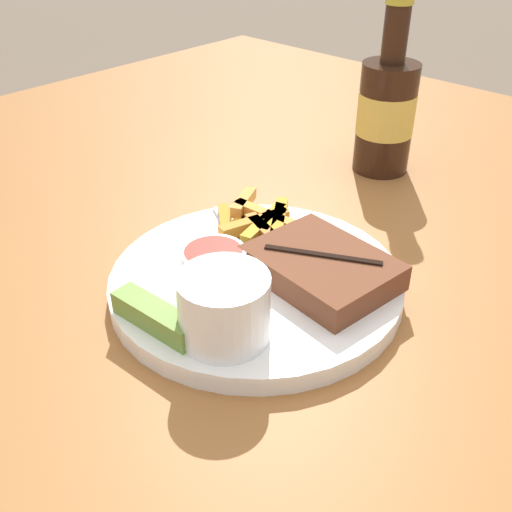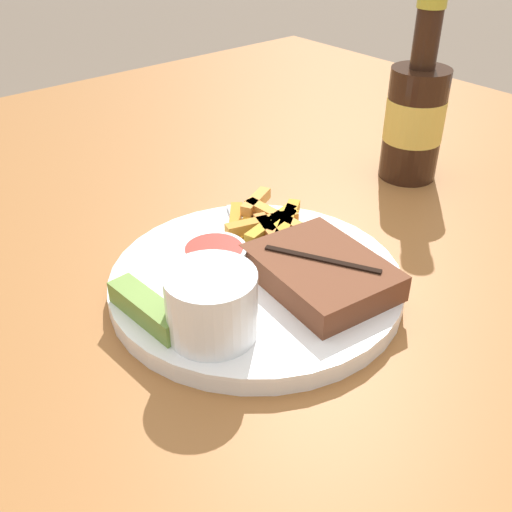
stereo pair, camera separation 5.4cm
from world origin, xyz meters
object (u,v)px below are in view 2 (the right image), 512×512
object	(u,v)px
coleslaw_cup	(211,301)
dipping_sauce_cup	(214,258)
fork_utensil	(242,234)
beer_bottle	(415,117)
pickle_spear	(147,309)
steak_portion	(321,272)
dinner_plate	(256,282)
knife_utensil	(286,264)

from	to	relation	value
coleslaw_cup	dipping_sauce_cup	size ratio (longest dim) A/B	1.21
fork_utensil	beer_bottle	distance (m)	0.28
beer_bottle	dipping_sauce_cup	bearing A→B (deg)	-83.87
pickle_spear	steak_portion	bearing A→B (deg)	68.34
dinner_plate	pickle_spear	xyz separation A→B (m)	(-0.01, -0.11, 0.02)
fork_utensil	coleslaw_cup	bearing A→B (deg)	-19.48
coleslaw_cup	fork_utensil	size ratio (longest dim) A/B	0.59
dinner_plate	fork_utensil	size ratio (longest dim) A/B	2.19
beer_bottle	dinner_plate	bearing A→B (deg)	-78.07
beer_bottle	pickle_spear	bearing A→B (deg)	-82.38
fork_utensil	pickle_spear	bearing A→B (deg)	-41.40
pickle_spear	dipping_sauce_cup	bearing A→B (deg)	103.37
dipping_sauce_cup	beer_bottle	bearing A→B (deg)	96.13
pickle_spear	beer_bottle	xyz separation A→B (m)	(-0.06, 0.42, 0.05)
pickle_spear	fork_utensil	bearing A→B (deg)	110.19
knife_utensil	dinner_plate	bearing A→B (deg)	-161.14
coleslaw_cup	pickle_spear	distance (m)	0.06
dinner_plate	pickle_spear	world-z (taller)	pickle_spear
dinner_plate	dipping_sauce_cup	bearing A→B (deg)	-138.80
pickle_spear	fork_utensil	size ratio (longest dim) A/B	0.69
dipping_sauce_cup	fork_utensil	world-z (taller)	dipping_sauce_cup
beer_bottle	coleslaw_cup	bearing A→B (deg)	-74.80
steak_portion	coleslaw_cup	world-z (taller)	coleslaw_cup
coleslaw_cup	knife_utensil	world-z (taller)	coleslaw_cup
steak_portion	fork_utensil	distance (m)	0.11
beer_bottle	steak_portion	bearing A→B (deg)	-67.37
coleslaw_cup	fork_utensil	bearing A→B (deg)	132.11
knife_utensil	beer_bottle	size ratio (longest dim) A/B	0.65
coleslaw_cup	fork_utensil	xyz separation A→B (m)	(-0.10, 0.11, -0.03)
dinner_plate	knife_utensil	world-z (taller)	knife_utensil
coleslaw_cup	pickle_spear	world-z (taller)	coleslaw_cup
coleslaw_cup	knife_utensil	bearing A→B (deg)	105.93
steak_portion	knife_utensil	distance (m)	0.04
coleslaw_cup	dipping_sauce_cup	bearing A→B (deg)	142.15
pickle_spear	beer_bottle	distance (m)	0.42
dipping_sauce_cup	beer_bottle	size ratio (longest dim) A/B	0.27
beer_bottle	fork_utensil	bearing A→B (deg)	-89.36
dipping_sauce_cup	pickle_spear	xyz separation A→B (m)	(0.02, -0.08, -0.00)
steak_portion	pickle_spear	bearing A→B (deg)	-111.66
steak_portion	beer_bottle	size ratio (longest dim) A/B	0.61
knife_utensil	beer_bottle	bearing A→B (deg)	50.96
dipping_sauce_cup	pickle_spear	world-z (taller)	dipping_sauce_cup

